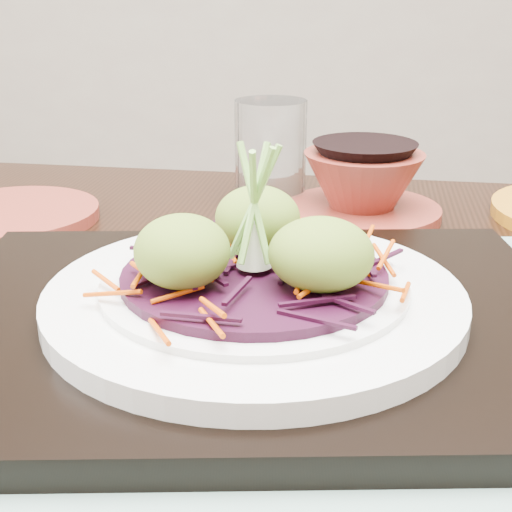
# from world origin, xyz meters

# --- Properties ---
(dining_table) EXTENTS (1.24, 0.89, 0.73)m
(dining_table) POSITION_xyz_m (-0.10, -0.01, 0.63)
(dining_table) COLOR black
(dining_table) RESTS_ON ground
(placemat) EXTENTS (0.54, 0.44, 0.00)m
(placemat) POSITION_xyz_m (-0.10, -0.08, 0.73)
(placemat) COLOR gray
(placemat) RESTS_ON dining_table
(serving_tray) EXTENTS (0.47, 0.36, 0.02)m
(serving_tray) POSITION_xyz_m (-0.10, -0.08, 0.74)
(serving_tray) COLOR black
(serving_tray) RESTS_ON placemat
(white_plate) EXTENTS (0.29, 0.29, 0.02)m
(white_plate) POSITION_xyz_m (-0.10, -0.08, 0.76)
(white_plate) COLOR white
(white_plate) RESTS_ON serving_tray
(cabbage_bed) EXTENTS (0.18, 0.18, 0.01)m
(cabbage_bed) POSITION_xyz_m (-0.10, -0.08, 0.78)
(cabbage_bed) COLOR black
(cabbage_bed) RESTS_ON white_plate
(carrot_julienne) EXTENTS (0.22, 0.22, 0.01)m
(carrot_julienne) POSITION_xyz_m (-0.10, -0.08, 0.79)
(carrot_julienne) COLOR #C54203
(carrot_julienne) RESTS_ON cabbage_bed
(guacamole_scoops) EXTENTS (0.16, 0.14, 0.05)m
(guacamole_scoops) POSITION_xyz_m (-0.10, -0.08, 0.80)
(guacamole_scoops) COLOR olive
(guacamole_scoops) RESTS_ON cabbage_bed
(scallion_garnish) EXTENTS (0.07, 0.07, 0.10)m
(scallion_garnish) POSITION_xyz_m (-0.10, -0.08, 0.82)
(scallion_garnish) COLOR #79B649
(scallion_garnish) RESTS_ON cabbage_bed
(terracotta_side_plate) EXTENTS (0.22, 0.22, 0.01)m
(terracotta_side_plate) POSITION_xyz_m (-0.38, 0.17, 0.74)
(terracotta_side_plate) COLOR maroon
(terracotta_side_plate) RESTS_ON dining_table
(water_glass) EXTENTS (0.09, 0.09, 0.11)m
(water_glass) POSITION_xyz_m (-0.11, 0.26, 0.79)
(water_glass) COLOR white
(water_glass) RESTS_ON dining_table
(terracotta_bowl_set) EXTENTS (0.23, 0.23, 0.07)m
(terracotta_bowl_set) POSITION_xyz_m (-0.01, 0.21, 0.76)
(terracotta_bowl_set) COLOR maroon
(terracotta_bowl_set) RESTS_ON dining_table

